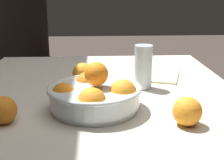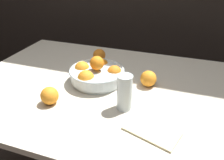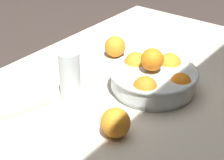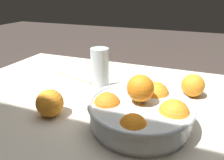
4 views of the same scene
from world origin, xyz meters
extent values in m
cube|color=beige|center=(0.00, 0.00, 0.71)|extent=(1.41, 0.99, 0.03)
cylinder|color=#936B47|center=(-0.65, 0.44, 0.35)|extent=(0.05, 0.05, 0.69)
cylinder|color=#936B47|center=(0.65, 0.44, 0.35)|extent=(0.05, 0.05, 0.69)
cylinder|color=silver|center=(-0.04, 0.02, 0.73)|extent=(0.26, 0.26, 0.02)
cylinder|color=silver|center=(-0.04, 0.02, 0.77)|extent=(0.27, 0.27, 0.05)
torus|color=silver|center=(-0.04, 0.02, 0.79)|extent=(0.28, 0.28, 0.01)
sphere|color=orange|center=(0.05, 0.04, 0.78)|extent=(0.08, 0.08, 0.08)
sphere|color=orange|center=(-0.04, 0.11, 0.78)|extent=(0.07, 0.07, 0.07)
sphere|color=orange|center=(-0.12, 0.03, 0.78)|extent=(0.08, 0.08, 0.08)
sphere|color=orange|center=(-0.06, -0.06, 0.78)|extent=(0.08, 0.08, 0.08)
sphere|color=orange|center=(-0.03, 0.01, 0.84)|extent=(0.07, 0.07, 0.07)
cylinder|color=#F4A314|center=(0.16, -0.16, 0.79)|extent=(0.06, 0.06, 0.13)
cylinder|color=silver|center=(0.16, -0.16, 0.80)|extent=(0.07, 0.07, 0.16)
sphere|color=orange|center=(-0.12, 0.27, 0.76)|extent=(0.08, 0.08, 0.08)
sphere|color=orange|center=(-0.16, -0.23, 0.76)|extent=(0.08, 0.08, 0.08)
sphere|color=orange|center=(0.22, 0.06, 0.77)|extent=(0.08, 0.08, 0.08)
cube|color=beige|center=(0.30, -0.27, 0.73)|extent=(0.23, 0.17, 0.01)
camera|label=1|loc=(-0.92, 0.01, 1.09)|focal=50.00mm
camera|label=2|loc=(0.36, -0.90, 1.30)|focal=35.00mm
camera|label=3|loc=(0.87, 0.55, 1.36)|focal=60.00mm
camera|label=4|loc=(-0.15, 0.52, 1.07)|focal=35.00mm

